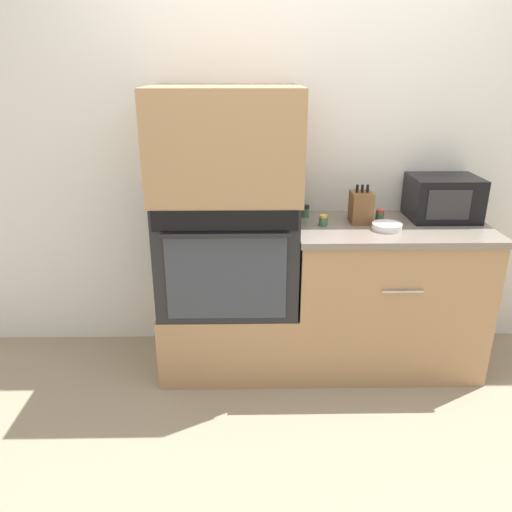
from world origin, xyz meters
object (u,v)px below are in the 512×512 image
object	(u,v)px
wall_oven	(228,250)
condiment_jar_far	(380,216)
microwave	(443,198)
condiment_jar_mid	(305,211)
bowl	(387,226)
knife_block	(361,207)
condiment_jar_near	(323,220)

from	to	relation	value
wall_oven	condiment_jar_far	world-z (taller)	wall_oven
wall_oven	microwave	xyz separation A→B (m)	(1.26, 0.13, 0.27)
condiment_jar_mid	bowl	bearing A→B (deg)	-30.96
bowl	knife_block	bearing A→B (deg)	130.06
bowl	condiment_jar_far	xyz separation A→B (m)	(-0.00, 0.15, 0.02)
wall_oven	condiment_jar_far	distance (m)	0.90
condiment_jar_near	bowl	bearing A→B (deg)	-13.48
bowl	condiment_jar_near	world-z (taller)	condiment_jar_near
knife_block	condiment_jar_far	distance (m)	0.13
wall_oven	condiment_jar_mid	world-z (taller)	wall_oven
microwave	condiment_jar_near	distance (m)	0.73
bowl	condiment_jar_far	distance (m)	0.15
wall_oven	condiment_jar_far	bearing A→B (deg)	4.57
wall_oven	microwave	distance (m)	1.29
wall_oven	bowl	bearing A→B (deg)	-5.19
knife_block	condiment_jar_mid	distance (m)	0.33
wall_oven	condiment_jar_near	xyz separation A→B (m)	(0.54, 0.00, 0.18)
microwave	knife_block	xyz separation A→B (m)	(-0.49, -0.06, -0.04)
wall_oven	microwave	bearing A→B (deg)	5.71
wall_oven	knife_block	world-z (taller)	knife_block
knife_block	condiment_jar_far	bearing A→B (deg)	4.48
microwave	condiment_jar_mid	world-z (taller)	microwave
knife_block	microwave	bearing A→B (deg)	7.45
bowl	condiment_jar_mid	bearing A→B (deg)	149.04
knife_block	condiment_jar_mid	bearing A→B (deg)	159.68
bowl	microwave	bearing A→B (deg)	28.90
condiment_jar_mid	condiment_jar_near	bearing A→B (deg)	-64.27
condiment_jar_mid	wall_oven	bearing A→B (deg)	-159.19
condiment_jar_near	condiment_jar_far	distance (m)	0.34
wall_oven	bowl	world-z (taller)	wall_oven
condiment_jar_mid	knife_block	bearing A→B (deg)	-20.32
condiment_jar_near	condiment_jar_far	xyz separation A→B (m)	(0.34, 0.07, 0.00)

